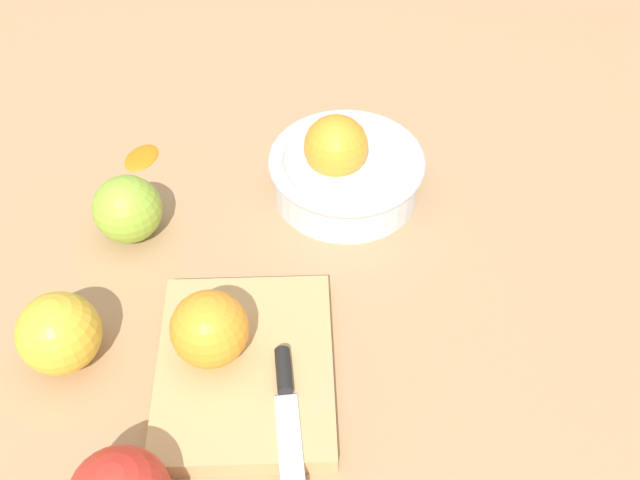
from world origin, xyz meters
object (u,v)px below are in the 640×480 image
at_px(bowl, 345,168).
at_px(orange_on_board, 215,329).
at_px(knife, 287,405).
at_px(cutting_board, 245,368).
at_px(apple_front_right_2, 59,333).
at_px(apple_front_left, 127,209).

bearing_deg(bowl, orange_on_board, -34.38).
distance_m(bowl, knife, 0.30).
height_order(bowl, knife, bowl).
bearing_deg(orange_on_board, bowl, 145.62).
xyz_separation_m(bowl, cutting_board, (0.23, -0.13, -0.03)).
relative_size(cutting_board, orange_on_board, 2.85).
bearing_deg(orange_on_board, cutting_board, 58.55).
xyz_separation_m(bowl, orange_on_board, (0.22, -0.15, 0.02)).
height_order(orange_on_board, apple_front_right_2, orange_on_board).
xyz_separation_m(bowl, apple_front_left, (0.04, -0.24, -0.00)).
bearing_deg(apple_front_right_2, orange_on_board, 80.30).
height_order(cutting_board, apple_front_right_2, apple_front_right_2).
bearing_deg(knife, bowl, 161.90).
relative_size(orange_on_board, knife, 0.46).
relative_size(cutting_board, knife, 1.30).
bearing_deg(cutting_board, apple_front_left, -150.35).
bearing_deg(knife, orange_on_board, -139.43).
relative_size(cutting_board, apple_front_left, 2.75).
bearing_deg(knife, apple_front_left, -149.67).
xyz_separation_m(cutting_board, knife, (0.05, 0.03, 0.01)).
bearing_deg(apple_front_left, apple_front_right_2, -18.65).
bearing_deg(apple_front_right_2, cutting_board, 76.92).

